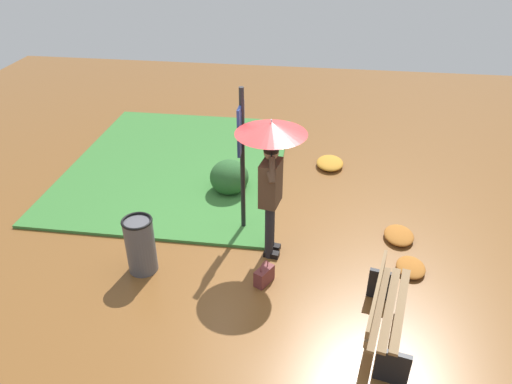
{
  "coord_description": "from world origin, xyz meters",
  "views": [
    {
      "loc": [
        -5.77,
        -0.67,
        4.46
      ],
      "look_at": [
        0.1,
        0.15,
        0.85
      ],
      "focal_mm": 34.04,
      "sensor_mm": 36.0,
      "label": 1
    }
  ],
  "objects_px": {
    "person_with_umbrella": "(271,156)",
    "info_sign_post": "(242,145)",
    "park_bench": "(385,311)",
    "trash_bin": "(140,245)",
    "handbag": "(264,275)"
  },
  "relations": [
    {
      "from": "person_with_umbrella",
      "to": "info_sign_post",
      "type": "xyz_separation_m",
      "value": [
        0.48,
        0.47,
        -0.11
      ]
    },
    {
      "from": "park_bench",
      "to": "trash_bin",
      "type": "distance_m",
      "value": 3.29
    },
    {
      "from": "info_sign_post",
      "to": "park_bench",
      "type": "distance_m",
      "value": 2.96
    },
    {
      "from": "person_with_umbrella",
      "to": "info_sign_post",
      "type": "height_order",
      "value": "info_sign_post"
    },
    {
      "from": "person_with_umbrella",
      "to": "park_bench",
      "type": "distance_m",
      "value": 2.39
    },
    {
      "from": "trash_bin",
      "to": "handbag",
      "type": "bearing_deg",
      "value": -91.6
    },
    {
      "from": "person_with_umbrella",
      "to": "handbag",
      "type": "bearing_deg",
      "value": -178.82
    },
    {
      "from": "person_with_umbrella",
      "to": "handbag",
      "type": "height_order",
      "value": "person_with_umbrella"
    },
    {
      "from": "park_bench",
      "to": "trash_bin",
      "type": "relative_size",
      "value": 1.7
    },
    {
      "from": "handbag",
      "to": "trash_bin",
      "type": "bearing_deg",
      "value": 88.4
    },
    {
      "from": "info_sign_post",
      "to": "trash_bin",
      "type": "relative_size",
      "value": 2.76
    },
    {
      "from": "handbag",
      "to": "park_bench",
      "type": "relative_size",
      "value": 0.26
    },
    {
      "from": "person_with_umbrella",
      "to": "trash_bin",
      "type": "relative_size",
      "value": 2.45
    },
    {
      "from": "park_bench",
      "to": "trash_bin",
      "type": "height_order",
      "value": "trash_bin"
    },
    {
      "from": "info_sign_post",
      "to": "trash_bin",
      "type": "xyz_separation_m",
      "value": [
        -1.17,
        1.22,
        -1.03
      ]
    }
  ]
}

